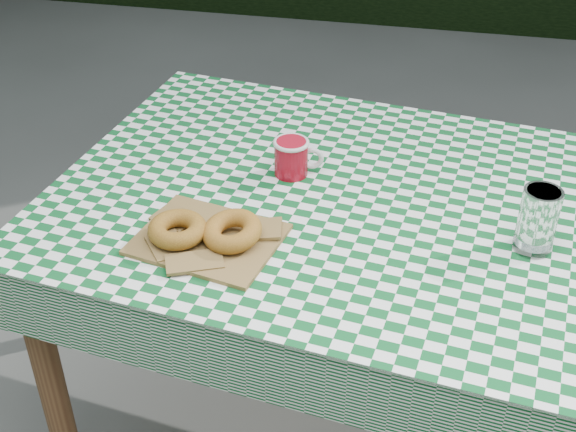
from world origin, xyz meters
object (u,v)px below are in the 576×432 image
Objects in this scene: drinking_glass at (537,220)px; table at (363,338)px; coffee_mug at (291,158)px; paper_bag at (208,238)px.

table is at bearing 163.47° from drinking_glass.
coffee_mug is 1.11× the size of drinking_glass.
paper_bag is 0.62m from drinking_glass.
drinking_glass reaches higher than table.
table is 0.53m from paper_bag.
coffee_mug is 0.53m from drinking_glass.
coffee_mug is at bearing 161.33° from drinking_glass.
paper_bag is 2.03× the size of drinking_glass.
coffee_mug is (0.11, 0.27, 0.03)m from paper_bag.
coffee_mug is (-0.19, 0.08, 0.42)m from table.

